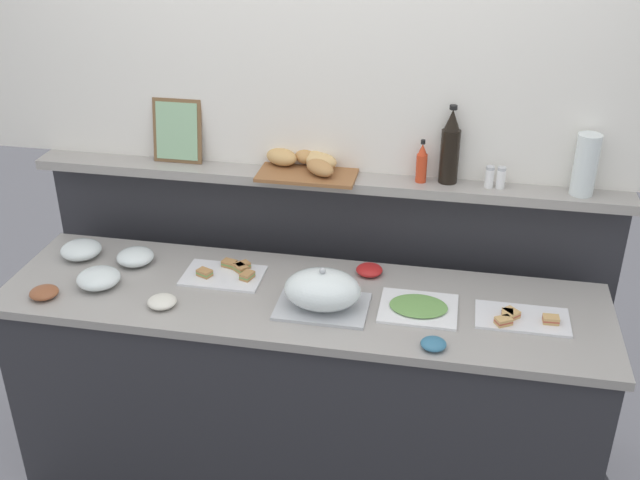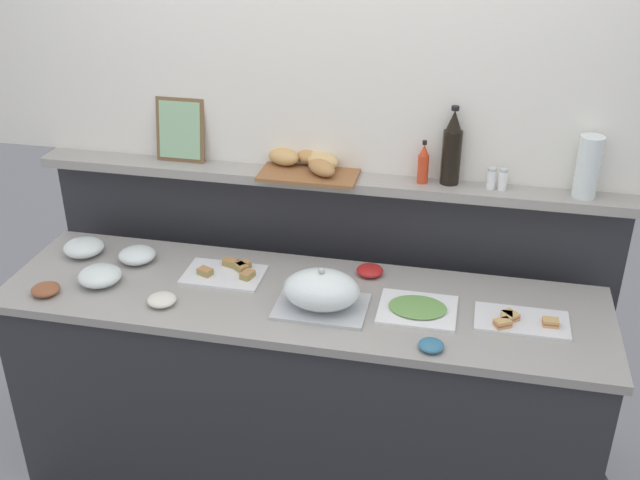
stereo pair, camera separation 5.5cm
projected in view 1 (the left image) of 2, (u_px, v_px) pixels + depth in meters
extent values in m
plane|color=#38383D|center=(328.00, 391.00, 3.82)|extent=(12.00, 12.00, 0.00)
cube|color=#2D2D33|center=(302.00, 396.00, 3.09)|extent=(2.28, 0.59, 0.89)
cube|color=gray|center=(301.00, 300.00, 2.88)|extent=(2.32, 0.63, 0.03)
cube|color=#2D2D33|center=(325.00, 300.00, 3.45)|extent=(2.47, 0.08, 1.22)
cube|color=gray|center=(323.00, 176.00, 3.11)|extent=(2.47, 0.22, 0.04)
cube|color=white|center=(327.00, 1.00, 2.86)|extent=(3.07, 0.08, 1.34)
cube|color=silver|center=(522.00, 318.00, 2.72)|extent=(0.34, 0.18, 0.01)
cube|color=tan|center=(503.00, 323.00, 2.68)|extent=(0.07, 0.06, 0.01)
cube|color=#B24738|center=(503.00, 321.00, 2.68)|extent=(0.07, 0.06, 0.01)
cube|color=tan|center=(504.00, 319.00, 2.67)|extent=(0.07, 0.06, 0.01)
cube|color=tan|center=(551.00, 321.00, 2.69)|extent=(0.06, 0.04, 0.01)
cube|color=#B24738|center=(551.00, 320.00, 2.69)|extent=(0.06, 0.04, 0.01)
cube|color=tan|center=(551.00, 318.00, 2.68)|extent=(0.06, 0.04, 0.01)
cube|color=tan|center=(511.00, 315.00, 2.73)|extent=(0.07, 0.07, 0.01)
cube|color=#B24738|center=(511.00, 313.00, 2.72)|extent=(0.07, 0.07, 0.01)
cube|color=tan|center=(512.00, 311.00, 2.72)|extent=(0.07, 0.07, 0.01)
cube|color=tan|center=(507.00, 317.00, 2.72)|extent=(0.04, 0.06, 0.01)
cube|color=#B24738|center=(507.00, 315.00, 2.71)|extent=(0.04, 0.06, 0.01)
cube|color=tan|center=(508.00, 313.00, 2.71)|extent=(0.04, 0.06, 0.01)
cube|color=silver|center=(223.00, 276.00, 3.00)|extent=(0.32, 0.21, 0.01)
cube|color=#AD7A47|center=(241.00, 270.00, 3.02)|extent=(0.07, 0.07, 0.01)
cube|color=#66994C|center=(241.00, 268.00, 3.01)|extent=(0.07, 0.07, 0.01)
cube|color=#AD7A47|center=(241.00, 267.00, 3.01)|extent=(0.07, 0.07, 0.01)
cube|color=#AD7A47|center=(205.00, 275.00, 2.99)|extent=(0.07, 0.06, 0.01)
cube|color=#66994C|center=(205.00, 273.00, 2.98)|extent=(0.07, 0.06, 0.01)
cube|color=#AD7A47|center=(204.00, 271.00, 2.98)|extent=(0.07, 0.06, 0.01)
cube|color=#AD7A47|center=(247.00, 277.00, 2.97)|extent=(0.06, 0.07, 0.01)
cube|color=#66994C|center=(247.00, 276.00, 2.96)|extent=(0.06, 0.07, 0.01)
cube|color=#AD7A47|center=(247.00, 274.00, 2.96)|extent=(0.06, 0.07, 0.01)
cube|color=#AD7A47|center=(243.00, 267.00, 3.04)|extent=(0.07, 0.07, 0.01)
cube|color=#66994C|center=(243.00, 266.00, 3.03)|extent=(0.07, 0.07, 0.01)
cube|color=#AD7A47|center=(242.00, 264.00, 3.03)|extent=(0.07, 0.07, 0.01)
cube|color=#AD7A47|center=(230.00, 265.00, 3.05)|extent=(0.06, 0.05, 0.01)
cube|color=#66994C|center=(229.00, 263.00, 3.05)|extent=(0.06, 0.05, 0.01)
cube|color=#AD7A47|center=(229.00, 262.00, 3.05)|extent=(0.06, 0.05, 0.01)
cube|color=white|center=(418.00, 308.00, 2.78)|extent=(0.29, 0.24, 0.01)
ellipsoid|color=#66994C|center=(419.00, 306.00, 2.78)|extent=(0.21, 0.17, 0.01)
cube|color=#B7BABF|center=(322.00, 307.00, 2.79)|extent=(0.34, 0.24, 0.01)
ellipsoid|color=silver|center=(322.00, 289.00, 2.76)|extent=(0.28, 0.23, 0.14)
sphere|color=#B7BABF|center=(322.00, 271.00, 2.72)|extent=(0.02, 0.02, 0.02)
ellipsoid|color=silver|center=(81.00, 250.00, 3.13)|extent=(0.17, 0.17, 0.07)
ellipsoid|color=white|center=(82.00, 252.00, 3.14)|extent=(0.13, 0.13, 0.04)
ellipsoid|color=silver|center=(135.00, 257.00, 3.08)|extent=(0.15, 0.15, 0.06)
ellipsoid|color=#E5CC66|center=(136.00, 259.00, 3.09)|extent=(0.12, 0.12, 0.04)
ellipsoid|color=silver|center=(99.00, 278.00, 2.92)|extent=(0.17, 0.17, 0.07)
ellipsoid|color=#E5CC66|center=(99.00, 281.00, 2.93)|extent=(0.13, 0.13, 0.04)
ellipsoid|color=brown|center=(44.00, 292.00, 2.86)|extent=(0.11, 0.11, 0.04)
ellipsoid|color=silver|center=(162.00, 302.00, 2.80)|extent=(0.11, 0.11, 0.04)
ellipsoid|color=red|center=(369.00, 270.00, 3.01)|extent=(0.11, 0.11, 0.04)
ellipsoid|color=teal|center=(433.00, 344.00, 2.57)|extent=(0.09, 0.09, 0.03)
cylinder|color=black|center=(449.00, 156.00, 2.96)|extent=(0.08, 0.08, 0.22)
cone|color=black|center=(452.00, 120.00, 2.89)|extent=(0.06, 0.06, 0.08)
cylinder|color=black|center=(454.00, 107.00, 2.87)|extent=(0.03, 0.03, 0.02)
cylinder|color=red|center=(421.00, 168.00, 2.99)|extent=(0.04, 0.04, 0.12)
cone|color=red|center=(423.00, 149.00, 2.95)|extent=(0.04, 0.04, 0.04)
cylinder|color=black|center=(423.00, 142.00, 2.94)|extent=(0.02, 0.02, 0.02)
cylinder|color=white|center=(489.00, 178.00, 2.95)|extent=(0.03, 0.03, 0.08)
cylinder|color=#B7BABF|center=(490.00, 168.00, 2.93)|extent=(0.03, 0.03, 0.01)
cylinder|color=white|center=(501.00, 179.00, 2.94)|extent=(0.03, 0.03, 0.08)
cylinder|color=#B7BABF|center=(502.00, 169.00, 2.92)|extent=(0.03, 0.03, 0.01)
cube|color=brown|center=(309.00, 172.00, 3.08)|extent=(0.40, 0.26, 0.02)
ellipsoid|color=tan|center=(316.00, 157.00, 3.13)|extent=(0.13, 0.14, 0.07)
ellipsoid|color=#AD7A47|center=(320.00, 168.00, 3.03)|extent=(0.17, 0.17, 0.06)
ellipsoid|color=#B7844C|center=(321.00, 158.00, 3.13)|extent=(0.10, 0.16, 0.06)
ellipsoid|color=#B7844C|center=(307.00, 155.00, 3.14)|extent=(0.10, 0.13, 0.07)
ellipsoid|color=tan|center=(321.00, 161.00, 3.08)|extent=(0.15, 0.12, 0.07)
ellipsoid|color=tan|center=(282.00, 157.00, 3.12)|extent=(0.17, 0.15, 0.07)
cube|color=brown|center=(177.00, 131.00, 3.16)|extent=(0.21, 0.06, 0.27)
cube|color=#8CB78C|center=(177.00, 131.00, 3.15)|extent=(0.18, 0.05, 0.24)
cylinder|color=silver|center=(586.00, 165.00, 2.85)|extent=(0.09, 0.09, 0.24)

